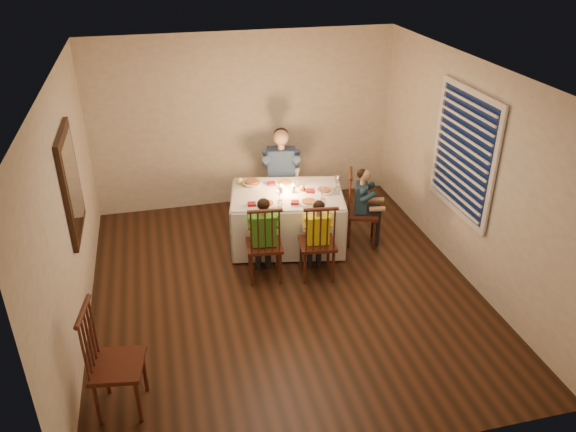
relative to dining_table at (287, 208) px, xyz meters
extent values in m
plane|color=black|center=(-0.29, -1.03, -0.55)|extent=(5.00, 5.00, 0.00)
cube|color=beige|center=(-2.54, -1.03, 0.75)|extent=(0.02, 5.00, 2.60)
cube|color=beige|center=(1.96, -1.03, 0.75)|extent=(0.02, 5.00, 2.60)
cube|color=beige|center=(-0.29, 1.47, 0.75)|extent=(4.50, 0.02, 2.60)
plane|color=white|center=(-0.29, -1.03, 2.05)|extent=(5.00, 5.00, 0.00)
cube|color=white|center=(0.00, 0.00, 0.20)|extent=(1.61, 1.28, 0.04)
cube|color=white|center=(0.10, 0.51, -0.16)|extent=(1.45, 0.31, 0.71)
cube|color=white|center=(-0.10, -0.51, -0.16)|extent=(1.45, 0.31, 0.71)
cube|color=white|center=(0.71, -0.14, -0.16)|extent=(0.23, 1.05, 0.71)
cube|color=white|center=(-0.71, 0.14, -0.16)|extent=(0.23, 1.05, 0.71)
cylinder|color=white|center=(0.03, 0.27, 0.23)|extent=(0.31, 0.31, 0.02)
cylinder|color=white|center=(-0.34, -0.28, 0.23)|extent=(0.31, 0.31, 0.02)
cylinder|color=white|center=(0.20, -0.36, 0.23)|extent=(0.31, 0.31, 0.02)
cylinder|color=white|center=(0.48, -0.08, 0.23)|extent=(0.31, 0.31, 0.02)
cylinder|color=silver|center=(-0.07, 0.01, 0.27)|extent=(0.06, 0.06, 0.10)
cylinder|color=silver|center=(0.08, -0.02, 0.27)|extent=(0.06, 0.06, 0.10)
sphere|color=#FFF743|center=(-0.56, 0.42, 0.27)|extent=(0.09, 0.09, 0.09)
sphere|color=orange|center=(0.21, 0.01, 0.26)|extent=(0.08, 0.08, 0.08)
imported|color=white|center=(-0.41, 0.34, 0.25)|extent=(0.32, 0.32, 0.06)
cube|color=black|center=(-2.51, -0.73, 0.95)|extent=(0.05, 0.95, 1.15)
cube|color=white|center=(-2.48, -0.73, 0.95)|extent=(0.01, 0.78, 0.98)
cube|color=black|center=(1.94, -0.93, 0.95)|extent=(0.01, 1.20, 1.40)
cube|color=white|center=(1.92, -0.93, 0.95)|extent=(0.03, 1.34, 1.54)
camera|label=1|loc=(-1.57, -6.47, 3.39)|focal=35.00mm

